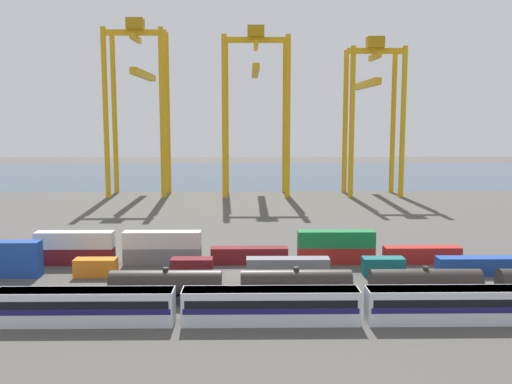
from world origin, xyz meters
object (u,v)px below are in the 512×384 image
freight_tank_row (361,285)px  shipping_container_15 (422,255)px  shipping_container_6 (478,266)px  gantry_crane_west (139,92)px  gantry_crane_central (256,93)px  gantry_crane_east (372,101)px  passenger_train (271,304)px

freight_tank_row → shipping_container_15: 23.20m
shipping_container_6 → gantry_crane_west: size_ratio=0.24×
shipping_container_15 → gantry_crane_west: size_ratio=0.24×
gantry_crane_central → gantry_crane_east: 34.62m
passenger_train → gantry_crane_east: (34.45, 108.65, 25.72)m
gantry_crane_east → freight_tank_row: bearing=-102.7°
gantry_crane_west → shipping_container_15: bearing=-54.0°
shipping_container_6 → gantry_crane_central: size_ratio=0.25×
passenger_train → gantry_crane_east: gantry_crane_east is taller
shipping_container_15 → gantry_crane_central: 90.75m
freight_tank_row → passenger_train: bearing=-147.7°
freight_tank_row → gantry_crane_central: (-11.66, 101.14, 27.91)m
freight_tank_row → gantry_crane_east: 107.04m
gantry_crane_west → gantry_crane_east: size_ratio=1.11×
gantry_crane_east → gantry_crane_west: bearing=-179.8°
freight_tank_row → gantry_crane_east: size_ratio=1.35×
freight_tank_row → gantry_crane_west: bearing=114.6°
freight_tank_row → shipping_container_15: bearing=54.3°
freight_tank_row → gantry_crane_west: (-46.21, 101.14, 28.37)m
gantry_crane_west → gantry_crane_central: size_ratio=1.04×
gantry_crane_west → gantry_crane_east: (69.10, 0.20, -2.63)m
shipping_container_15 → gantry_crane_west: gantry_crane_west is taller
shipping_container_15 → gantry_crane_east: gantry_crane_east is taller
passenger_train → gantry_crane_central: bearing=90.1°
freight_tank_row → gantry_crane_central: gantry_crane_central is taller
passenger_train → freight_tank_row: freight_tank_row is taller
freight_tank_row → shipping_container_6: bearing=31.3°
gantry_crane_west → freight_tank_row: bearing=-65.4°
gantry_crane_central → gantry_crane_east: gantry_crane_central is taller
passenger_train → gantry_crane_central: (-0.10, 108.45, 27.89)m
shipping_container_6 → gantry_crane_east: (3.22, 89.37, 26.56)m
shipping_container_6 → gantry_crane_central: (-31.33, 89.18, 28.73)m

